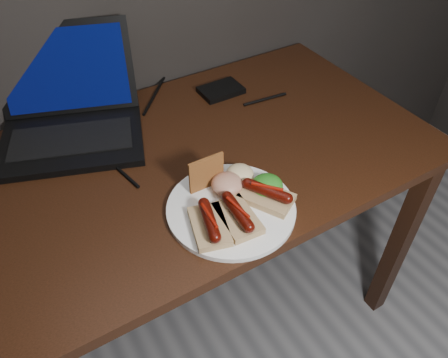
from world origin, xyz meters
name	(u,v)px	position (x,y,z in m)	size (l,w,h in m)	color
desk	(165,191)	(0.00, 1.38, 0.66)	(1.40, 0.70, 0.75)	#39190E
laptop	(69,114)	(-0.14, 1.63, 0.80)	(0.44, 0.43, 0.25)	black
hard_drive	(221,90)	(0.29, 1.59, 0.76)	(0.12, 0.09, 0.02)	black
desk_cables	(122,140)	(-0.05, 1.52, 0.75)	(0.94, 0.43, 0.01)	black
plate	(231,208)	(0.07, 1.17, 0.76)	(0.28, 0.28, 0.01)	white
bread_sausage_left	(209,223)	(0.00, 1.13, 0.78)	(0.10, 0.13, 0.04)	tan
bread_sausage_center	(237,215)	(0.06, 1.12, 0.78)	(0.08, 0.12, 0.04)	tan
bread_sausage_right	(267,195)	(0.14, 1.14, 0.78)	(0.12, 0.13, 0.04)	tan
crispbread	(206,173)	(0.05, 1.25, 0.80)	(0.09, 0.01, 0.09)	#A9662E
salad_greens	(267,185)	(0.16, 1.16, 0.78)	(0.07, 0.07, 0.04)	#176313
salsa_mound	(227,184)	(0.09, 1.21, 0.78)	(0.07, 0.07, 0.04)	maroon
coleslaw_mound	(240,174)	(0.13, 1.23, 0.78)	(0.06, 0.06, 0.04)	#F0E7CF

